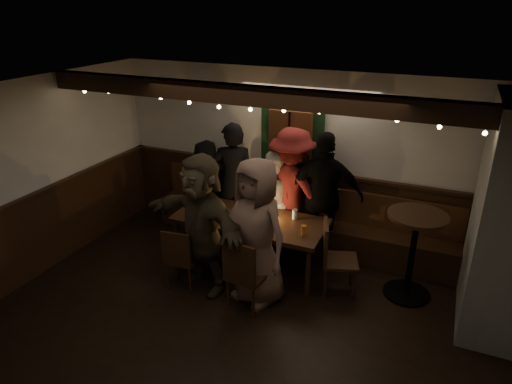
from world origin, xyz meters
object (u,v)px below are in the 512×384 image
at_px(chair_near_left, 180,256).
at_px(person_c, 272,200).
at_px(high_top, 413,245).
at_px(person_b, 233,182).
at_px(chair_end, 333,254).
at_px(person_a, 207,189).
at_px(person_d, 292,190).
at_px(dining_table, 250,223).
at_px(chair_near_right, 244,272).
at_px(person_f, 202,223).
at_px(person_g, 257,232).
at_px(person_e, 324,196).

distance_m(chair_near_left, person_c, 1.67).
bearing_deg(high_top, person_b, 168.90).
relative_size(chair_end, high_top, 0.85).
relative_size(chair_end, person_b, 0.52).
distance_m(person_a, person_d, 1.37).
relative_size(dining_table, person_a, 1.36).
height_order(chair_end, person_b, person_b).
bearing_deg(dining_table, person_b, 130.39).
distance_m(chair_near_left, chair_near_right, 0.95).
xyz_separation_m(person_f, person_g, (0.74, 0.03, 0.02)).
bearing_deg(person_g, chair_near_left, -149.12).
bearing_deg(chair_near_left, person_e, 47.57).
relative_size(person_b, person_f, 1.02).
distance_m(chair_near_right, person_b, 1.94).
xyz_separation_m(person_a, person_b, (0.42, 0.06, 0.16)).
distance_m(person_e, person_f, 1.82).
relative_size(chair_near_right, high_top, 0.85).
distance_m(chair_end, high_top, 0.98).
distance_m(dining_table, chair_near_left, 1.06).
distance_m(chair_near_right, high_top, 2.10).
height_order(chair_end, person_g, person_g).
relative_size(high_top, person_d, 0.61).
distance_m(person_d, person_e, 0.50).
relative_size(chair_end, person_d, 0.52).
height_order(dining_table, chair_near_left, dining_table).
distance_m(person_b, person_c, 0.68).
bearing_deg(dining_table, chair_near_right, -69.79).
relative_size(dining_table, chair_near_left, 2.43).
xyz_separation_m(chair_near_right, person_e, (0.48, 1.65, 0.39)).
bearing_deg(chair_near_right, person_f, 159.20).
relative_size(high_top, person_a, 0.74).
height_order(chair_near_left, person_c, person_c).
bearing_deg(person_a, person_d, 163.75).
relative_size(dining_table, person_b, 1.12).
xyz_separation_m(high_top, person_c, (-2.05, 0.49, 0.04)).
xyz_separation_m(dining_table, chair_near_left, (-0.60, -0.85, -0.20)).
xyz_separation_m(chair_near_right, person_c, (-0.29, 1.61, 0.21)).
bearing_deg(person_g, high_top, 44.71).
relative_size(dining_table, chair_near_right, 2.15).
bearing_deg(person_b, person_f, 76.24).
bearing_deg(high_top, chair_near_right, -147.63).
bearing_deg(high_top, person_f, -160.96).
bearing_deg(person_c, chair_near_left, 47.00).
height_order(chair_end, person_c, person_c).
xyz_separation_m(person_d, person_e, (0.50, -0.05, 0.00)).
bearing_deg(dining_table, person_c, 84.89).
bearing_deg(chair_end, person_g, -148.10).
xyz_separation_m(chair_near_right, person_g, (0.03, 0.30, 0.38)).
height_order(high_top, person_f, person_f).
xyz_separation_m(chair_near_left, high_top, (2.71, 1.02, 0.24)).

